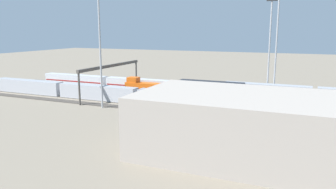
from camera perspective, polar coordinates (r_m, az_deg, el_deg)
The scene contains 17 objects.
ground_plane at distance 86.35m, azimuth 6.15°, elevation -1.43°, with size 400.00×400.00×0.00m, color #756B5B.
track_bed_0 at distance 98.12m, azimuth 8.32°, elevation 0.05°, with size 140.00×2.80×0.12m, color #3D3833.
track_bed_1 at distance 93.38m, azimuth 7.52°, elevation -0.48°, with size 140.00×2.80×0.12m, color #3D3833.
track_bed_2 at distance 88.68m, azimuth 6.63°, elevation -1.08°, with size 140.00×2.80×0.12m, color #4C443D.
track_bed_3 at distance 84.01m, azimuth 5.65°, elevation -1.73°, with size 140.00×2.80×0.12m, color #3D3833.
track_bed_4 at distance 79.37m, azimuth 4.55°, elevation -2.47°, with size 140.00×2.80×0.12m, color #4C443D.
track_bed_5 at distance 74.79m, azimuth 3.31°, elevation -3.29°, with size 140.00×2.80×0.12m, color #3D3833.
train_on_track_4 at distance 84.87m, azimuth -5.12°, elevation -0.24°, with size 95.60×3.00×3.80m.
train_on_track_0 at distance 94.63m, azimuth 23.65°, elevation 0.02°, with size 47.20×3.06×3.80m.
train_on_track_1 at distance 102.16m, azimuth -5.68°, elevation 1.71°, with size 66.40×3.06×4.40m.
train_on_track_2 at distance 95.43m, azimuth -4.45°, elevation 1.11°, with size 10.00×3.00×5.00m.
train_on_track_5 at distance 70.44m, azimuth 17.00°, elevation -2.90°, with size 10.00×3.00×5.00m.
light_mast_0 at distance 96.01m, azimuth 18.10°, elevation 10.83°, with size 2.80×0.70×30.48m.
light_mast_1 at distance 79.96m, azimuth -11.60°, elevation 11.57°, with size 2.80×0.70×31.39m.
light_mast_2 at distance 96.43m, azimuth 16.97°, elevation 9.82°, with size 2.80×0.70×27.15m.
signal_gantry at distance 96.73m, azimuth -9.62°, elevation 4.35°, with size 0.70×30.00×8.80m.
maintenance_shed at distance 50.11m, azimuth 20.17°, elevation -5.77°, with size 44.25×18.82×9.24m, color #9E9389.
Camera 1 is at (-24.63, 80.67, 18.48)m, focal length 35.88 mm.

